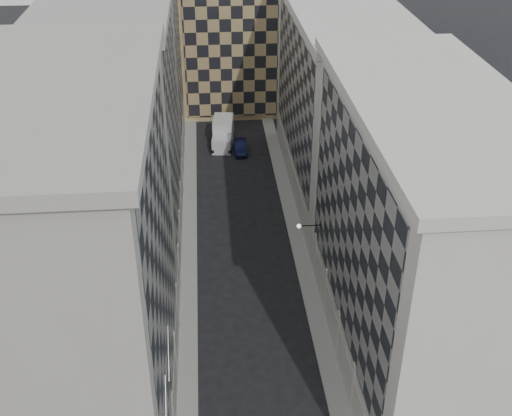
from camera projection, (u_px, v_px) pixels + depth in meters
sidewalk_west at (189, 251)px, 60.77m from camera, size 1.50×100.00×0.15m
sidewalk_east at (299, 246)px, 61.51m from camera, size 1.50×100.00×0.15m
bldg_left_a at (81, 275)px, 38.09m from camera, size 10.80×22.80×23.70m
bldg_left_b at (119, 131)px, 57.15m from camera, size 10.80×22.80×22.70m
bldg_left_c at (138, 59)px, 76.22m from camera, size 10.80×22.80×21.70m
bldg_right_a at (416, 241)px, 43.82m from camera, size 10.80×26.80×20.70m
bldg_right_b at (339, 102)px, 67.15m from camera, size 10.80×28.80×19.70m
tan_block at (240, 37)px, 88.87m from camera, size 16.80×14.80×18.80m
flagpoles_left at (167, 378)px, 36.13m from camera, size 0.10×6.33×2.33m
bracket_lamp at (301, 226)px, 53.17m from camera, size 1.98×0.36×0.36m
box_truck at (223, 134)px, 80.52m from camera, size 3.05×6.13×3.24m
dark_car at (240, 147)px, 78.98m from camera, size 1.55×4.31×1.42m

